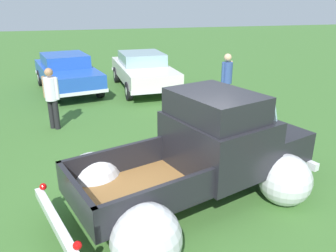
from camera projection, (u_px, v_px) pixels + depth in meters
ground_plane at (187, 202)px, 5.86m from camera, size 80.00×80.00×0.00m
vintage_pickup_truck at (206, 158)px, 5.79m from camera, size 4.98×3.76×1.96m
show_car_0 at (67, 71)px, 12.87m from camera, size 2.73×4.87×1.43m
show_car_1 at (143, 69)px, 13.24m from camera, size 2.00×4.67×1.43m
spectator_0 at (51, 95)px, 8.92m from camera, size 0.48×0.48×1.69m
spectator_1 at (227, 78)px, 10.51m from camera, size 0.50×0.47×1.82m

